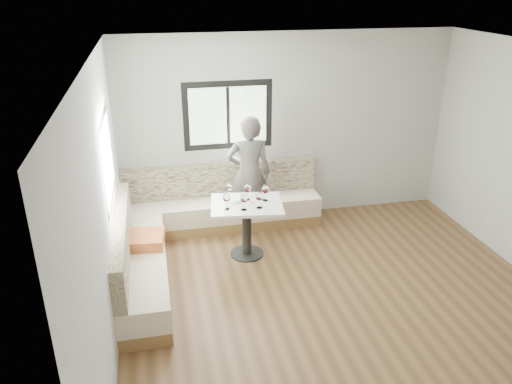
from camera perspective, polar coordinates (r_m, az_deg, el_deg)
The scene contains 11 objects.
room at distance 5.33m, azimuth 9.77°, elevation 0.14°, with size 5.01×5.01×2.81m.
banquette at distance 6.86m, azimuth -7.56°, elevation -4.17°, with size 2.90×2.80×0.95m.
table at distance 6.59m, azimuth -1.07°, elevation -2.82°, with size 1.02×0.84×0.76m.
person at distance 7.18m, azimuth -0.80°, elevation 2.06°, with size 0.63×0.42×1.74m, color #514B4A.
olive_ramekin at distance 6.55m, azimuth -2.10°, elevation -0.95°, with size 0.10×0.10×0.04m.
wine_glass_a at distance 6.30m, azimuth -3.41°, elevation -0.69°, with size 0.10×0.10×0.22m.
wine_glass_b at distance 6.27m, azimuth -1.40°, elevation -0.77°, with size 0.10×0.10×0.22m.
wine_glass_c at distance 6.32m, azimuth 0.37°, elevation -0.56°, with size 0.10×0.10×0.22m.
wine_glass_d at distance 6.56m, azimuth -1.00°, elevation 0.37°, with size 0.10×0.10×0.22m.
wine_glass_e at distance 6.53m, azimuth 1.07°, elevation 0.26°, with size 0.10×0.10×0.22m.
wine_glass_f at distance 6.58m, azimuth -3.12°, elevation 0.40°, with size 0.10×0.10×0.22m.
Camera 1 is at (-1.97, -4.45, 3.49)m, focal length 35.00 mm.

